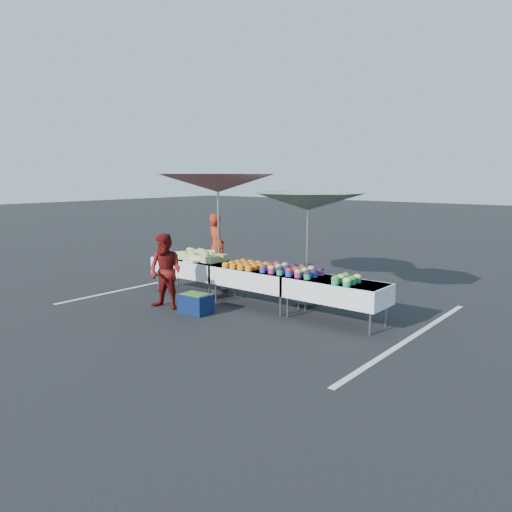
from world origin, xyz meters
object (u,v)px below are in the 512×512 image
Objects in this scene: umbrella_left at (218,184)px; umbrella_right at (308,202)px; vendor at (217,247)px; table_center at (256,277)px; table_right at (336,290)px; storage_bin at (196,303)px; customer at (166,271)px; table_left at (193,266)px.

umbrella_left reaches higher than umbrella_right.
vendor is 2.08m from umbrella_left.
table_center and table_right have the same top height.
table_right is at bearing 23.30° from storage_bin.
storage_bin is at bearing 150.14° from vendor.
umbrella_left is 1.01× the size of umbrella_right.
customer is (-3.02, -1.27, 0.15)m from table_right.
table_right is at bearing -174.39° from vendor.
vendor reaches higher than table_center.
table_center is 1.80m from table_right.
umbrella_right is at bearing 4.74° from umbrella_left.
storage_bin is at bearing -42.11° from table_left.
umbrella_right reaches higher than vendor.
umbrella_right reaches higher than table_left.
umbrella_right reaches higher than table_center.
vendor reaches higher than customer.
table_center is 0.63× the size of umbrella_left.
umbrella_left reaches higher than storage_bin.
customer reaches higher than storage_bin.
storage_bin is (-2.33, -1.15, -0.39)m from table_right.
vendor is 2.77× the size of storage_bin.
table_right is 3.28m from customer.
table_center is (1.80, 0.00, 0.00)m from table_left.
table_left is at bearing -133.69° from umbrella_left.
vendor is at bearing 166.17° from umbrella_right.
vendor is 2.90m from customer.
table_left is 1.52m from vendor.
table_right is at bearing 0.00° from table_left.
umbrella_left is at bearing 172.55° from table_right.
umbrella_left reaches higher than vendor.
customer is 2.48× the size of storage_bin.
storage_bin is at bearing -114.80° from table_center.
umbrella_left is at bearing 116.14° from storage_bin.
umbrella_left is (-1.40, 0.42, 1.80)m from table_center.
table_right is 0.64× the size of umbrella_right.
table_left is at bearing -166.99° from umbrella_right.
umbrella_left reaches higher than customer.
table_center is 1.00× the size of table_right.
table_right is at bearing -30.99° from umbrella_right.
customer is at bearing 137.59° from vendor.
umbrella_right is (0.80, 0.60, 1.47)m from table_center.
table_right is at bearing -7.45° from umbrella_left.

